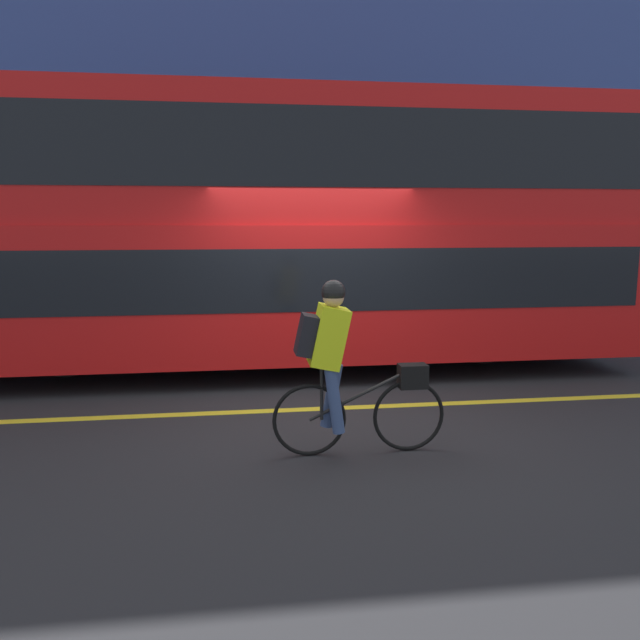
# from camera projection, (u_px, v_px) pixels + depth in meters

# --- Properties ---
(ground_plane) EXTENTS (80.00, 80.00, 0.00)m
(ground_plane) POSITION_uv_depth(u_px,v_px,m) (322.00, 409.00, 7.06)
(ground_plane) COLOR #232326
(road_center_line) EXTENTS (50.00, 0.14, 0.01)m
(road_center_line) POSITION_uv_depth(u_px,v_px,m) (322.00, 409.00, 7.08)
(road_center_line) COLOR yellow
(road_center_line) RESTS_ON ground_plane
(sidewalk_curb) EXTENTS (60.00, 2.23, 0.11)m
(sidewalk_curb) POSITION_uv_depth(u_px,v_px,m) (286.00, 328.00, 11.97)
(sidewalk_curb) COLOR #A8A399
(sidewalk_curb) RESTS_ON ground_plane
(building_facade) EXTENTS (60.00, 0.30, 9.49)m
(building_facade) POSITION_uv_depth(u_px,v_px,m) (278.00, 87.00, 12.46)
(building_facade) COLOR #33478C
(building_facade) RESTS_ON ground_plane
(bus) EXTENTS (9.60, 2.47, 3.75)m
(bus) POSITION_uv_depth(u_px,v_px,m) (281.00, 223.00, 8.69)
(bus) COLOR black
(bus) RESTS_ON ground_plane
(cyclist_on_bike) EXTENTS (1.60, 0.32, 1.60)m
(cyclist_on_bike) POSITION_uv_depth(u_px,v_px,m) (341.00, 362.00, 5.59)
(cyclist_on_bike) COLOR black
(cyclist_on_bike) RESTS_ON ground_plane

